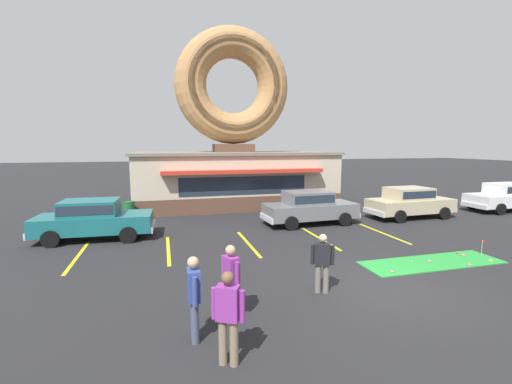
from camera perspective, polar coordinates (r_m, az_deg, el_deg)
name	(u,v)px	position (r m, az deg, el deg)	size (l,w,h in m)	color
ground_plane	(385,288)	(10.05, 20.76, -14.70)	(160.00, 160.00, 0.00)	#232326
donut_shop_building	(233,146)	(21.84, -3.78, 7.68)	(12.30, 6.75, 10.96)	brown
putting_mat	(432,262)	(12.61, 27.27, -10.40)	(4.71, 1.37, 0.03)	green
mini_donut_near_left	(429,261)	(12.61, 26.93, -10.22)	(0.13, 0.13, 0.04)	#D8667F
mini_donut_near_right	(392,271)	(11.19, 21.73, -12.17)	(0.13, 0.13, 0.04)	#D8667F
mini_donut_mid_left	(469,265)	(12.83, 32.01, -10.25)	(0.13, 0.13, 0.04)	#D8667F
mini_donut_mid_centre	(463,255)	(13.81, 31.26, -8.97)	(0.13, 0.13, 0.04)	#D8667F
mini_donut_mid_right	(491,260)	(13.68, 34.52, -9.38)	(0.13, 0.13, 0.04)	#E5C666
mini_donut_far_left	(458,253)	(13.97, 30.61, -8.74)	(0.13, 0.13, 0.04)	brown
golf_ball	(411,261)	(12.35, 24.46, -10.43)	(0.04, 0.04, 0.04)	white
putting_flag_pin	(483,244)	(14.06, 33.63, -7.22)	(0.13, 0.01, 0.55)	silver
car_grey	(309,206)	(16.62, 8.86, -2.35)	(4.63, 2.13, 1.60)	slate
car_teal	(93,218)	(15.25, -25.48, -3.92)	(4.63, 2.13, 1.60)	#196066
car_champagne	(410,201)	(19.57, 24.22, -1.42)	(4.62, 2.10, 1.60)	#BCAD89
car_white	(506,196)	(24.48, 36.23, -0.53)	(4.57, 2.01, 1.60)	silver
pedestrian_blue_sweater_man	(231,279)	(7.59, -4.23, -14.19)	(0.36, 0.56, 1.66)	#232328
pedestrian_hooded_kid	(228,314)	(6.16, -4.68, -19.57)	(0.53, 0.39, 1.67)	#7F7056
pedestrian_leather_jacket_man	(194,295)	(6.90, -10.30, -16.47)	(0.24, 0.60, 1.69)	#474C66
pedestrian_clipboard_woman	(322,261)	(9.02, 11.00, -11.20)	(0.56, 0.37, 1.54)	slate
trash_bin	(129,211)	(18.40, -20.41, -2.95)	(0.57, 0.57, 0.97)	#1E662D
parking_stripe_far_left	(78,257)	(13.32, -27.60, -9.52)	(0.12, 3.60, 0.01)	yellow
parking_stripe_left	(168,250)	(13.00, -14.41, -9.28)	(0.12, 3.60, 0.01)	yellow
parking_stripe_mid_left	(248,243)	(13.37, -1.30, -8.56)	(0.12, 3.60, 0.01)	yellow
parking_stripe_centre	(319,238)	(14.36, 10.50, -7.54)	(0.12, 3.60, 0.01)	yellow
parking_stripe_mid_right	(383,233)	(15.87, 20.37, -6.43)	(0.12, 3.60, 0.01)	yellow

